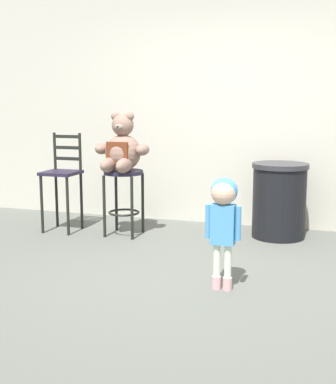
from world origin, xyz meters
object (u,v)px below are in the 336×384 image
object	(u,v)px
bar_stool_with_teddy	(124,188)
trash_bin	(279,200)
teddy_bear	(122,150)
bar_chair_empty	(62,177)
child_walking	(223,209)

from	to	relation	value
bar_stool_with_teddy	trash_bin	xyz separation A→B (m)	(1.60, 0.42, -0.11)
bar_stool_with_teddy	teddy_bear	bearing A→B (deg)	-90.00
trash_bin	bar_chair_empty	world-z (taller)	bar_chair_empty
teddy_bear	bar_chair_empty	size ratio (longest dim) A/B	0.57
teddy_bear	child_walking	xyz separation A→B (m)	(1.37, -1.28, -0.30)
trash_bin	bar_stool_with_teddy	bearing A→B (deg)	-165.47
bar_stool_with_teddy	child_walking	distance (m)	1.90
child_walking	bar_chair_empty	distance (m)	2.46
trash_bin	teddy_bear	bearing A→B (deg)	-164.44
trash_bin	child_walking	bearing A→B (deg)	-97.86
trash_bin	bar_chair_empty	bearing A→B (deg)	-169.40
teddy_bear	bar_chair_empty	xyz separation A→B (m)	(-0.72, 0.01, -0.33)
bar_stool_with_teddy	teddy_bear	world-z (taller)	teddy_bear
teddy_bear	bar_chair_empty	bearing A→B (deg)	179.14
teddy_bear	trash_bin	xyz separation A→B (m)	(1.60, 0.45, -0.53)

